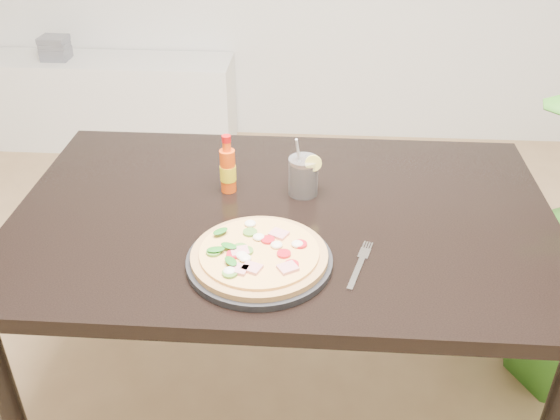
# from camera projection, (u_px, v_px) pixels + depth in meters

# --- Properties ---
(dining_table) EXTENTS (1.40, 0.90, 0.75)m
(dining_table) POSITION_uv_depth(u_px,v_px,m) (283.00, 238.00, 1.66)
(dining_table) COLOR black
(dining_table) RESTS_ON ground
(plate) EXTENTS (0.33, 0.33, 0.02)m
(plate) POSITION_uv_depth(u_px,v_px,m) (259.00, 261.00, 1.42)
(plate) COLOR black
(plate) RESTS_ON dining_table
(pizza) EXTENTS (0.31, 0.31, 0.03)m
(pizza) POSITION_uv_depth(u_px,v_px,m) (259.00, 254.00, 1.41)
(pizza) COLOR tan
(pizza) RESTS_ON plate
(hot_sauce_bottle) EXTENTS (0.05, 0.05, 0.17)m
(hot_sauce_bottle) POSITION_uv_depth(u_px,v_px,m) (228.00, 169.00, 1.68)
(hot_sauce_bottle) COLOR #ED4B0D
(hot_sauce_bottle) RESTS_ON dining_table
(cola_cup) EXTENTS (0.09, 0.08, 0.17)m
(cola_cup) POSITION_uv_depth(u_px,v_px,m) (303.00, 177.00, 1.67)
(cola_cup) COLOR black
(cola_cup) RESTS_ON dining_table
(fork) EXTENTS (0.07, 0.19, 0.00)m
(fork) POSITION_uv_depth(u_px,v_px,m) (360.00, 263.00, 1.43)
(fork) COLOR silver
(fork) RESTS_ON dining_table
(media_console) EXTENTS (1.40, 0.34, 0.50)m
(media_console) POSITION_uv_depth(u_px,v_px,m) (110.00, 102.00, 3.54)
(media_console) COLOR white
(media_console) RESTS_ON ground
(cd_stack) EXTENTS (0.14, 0.12, 0.13)m
(cd_stack) POSITION_uv_depth(u_px,v_px,m) (55.00, 48.00, 3.37)
(cd_stack) COLOR slate
(cd_stack) RESTS_ON media_console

